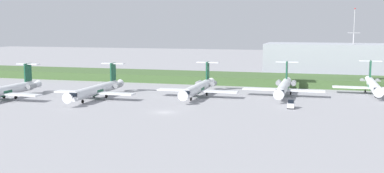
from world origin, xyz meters
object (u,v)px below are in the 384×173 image
at_px(regional_jet_nearest, 5,90).
at_px(regional_jet_fourth, 284,87).
at_px(antenna_mast, 353,50).
at_px(regional_jet_fifth, 373,85).
at_px(regional_jet_third, 199,88).
at_px(regional_jet_second, 97,89).
at_px(baggage_tug, 291,104).

xyz_separation_m(regional_jet_nearest, regional_jet_fourth, (71.65, 27.68, 0.00)).
bearing_deg(antenna_mast, regional_jet_fourth, -113.22).
distance_m(regional_jet_nearest, regional_jet_fifth, 104.07).
distance_m(regional_jet_third, antenna_mast, 72.80).
distance_m(regional_jet_second, baggage_tug, 52.22).
bearing_deg(regional_jet_nearest, antenna_mast, 39.68).
height_order(regional_jet_fifth, antenna_mast, antenna_mast).
height_order(regional_jet_nearest, regional_jet_fourth, same).
xyz_separation_m(regional_jet_nearest, baggage_tug, (75.13, 6.97, -1.53)).
bearing_deg(regional_jet_fifth, regional_jet_nearest, -158.06).
distance_m(regional_jet_fifth, antenna_mast, 39.19).
bearing_deg(antenna_mast, regional_jet_second, -135.51).
height_order(regional_jet_second, regional_jet_third, same).
xyz_separation_m(regional_jet_nearest, antenna_mast, (92.81, 77.00, 8.29)).
relative_size(regional_jet_nearest, regional_jet_third, 1.00).
xyz_separation_m(regional_jet_third, regional_jet_fourth, (22.91, 8.03, 0.00)).
xyz_separation_m(regional_jet_third, regional_jet_fifth, (47.79, 19.23, 0.00)).
distance_m(antenna_mast, baggage_tug, 72.89).
bearing_deg(regional_jet_fourth, antenna_mast, 66.78).
xyz_separation_m(regional_jet_second, baggage_tug, (52.18, -1.40, -1.53)).
distance_m(regional_jet_second, regional_jet_third, 28.15).
relative_size(regional_jet_nearest, regional_jet_second, 1.00).
bearing_deg(regional_jet_second, regional_jet_fifth, 22.52).
height_order(regional_jet_fourth, regional_jet_fifth, same).
bearing_deg(regional_jet_third, baggage_tug, -25.65).
bearing_deg(regional_jet_fifth, antenna_mast, 95.58).
bearing_deg(regional_jet_fifth, regional_jet_third, -158.08).
height_order(regional_jet_nearest, antenna_mast, antenna_mast).
bearing_deg(baggage_tug, regional_jet_fourth, 99.54).
height_order(regional_jet_third, antenna_mast, antenna_mast).
relative_size(regional_jet_second, antenna_mast, 1.18).
bearing_deg(regional_jet_second, antenna_mast, 44.49).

